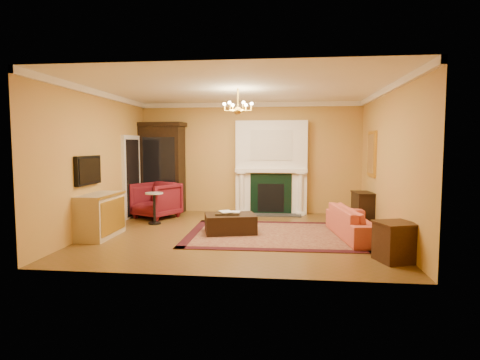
# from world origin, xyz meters

# --- Properties ---
(floor) EXTENTS (6.00, 5.50, 0.02)m
(floor) POSITION_xyz_m (0.00, 0.00, -0.01)
(floor) COLOR brown
(floor) RESTS_ON ground
(ceiling) EXTENTS (6.00, 5.50, 0.02)m
(ceiling) POSITION_xyz_m (0.00, 0.00, 3.01)
(ceiling) COLOR white
(ceiling) RESTS_ON wall_back
(wall_back) EXTENTS (6.00, 0.02, 3.00)m
(wall_back) POSITION_xyz_m (0.00, 2.76, 1.50)
(wall_back) COLOR #B79641
(wall_back) RESTS_ON floor
(wall_front) EXTENTS (6.00, 0.02, 3.00)m
(wall_front) POSITION_xyz_m (0.00, -2.76, 1.50)
(wall_front) COLOR #B79641
(wall_front) RESTS_ON floor
(wall_left) EXTENTS (0.02, 5.50, 3.00)m
(wall_left) POSITION_xyz_m (-3.01, 0.00, 1.50)
(wall_left) COLOR #B79641
(wall_left) RESTS_ON floor
(wall_right) EXTENTS (0.02, 5.50, 3.00)m
(wall_right) POSITION_xyz_m (3.01, 0.00, 1.50)
(wall_right) COLOR #B79641
(wall_right) RESTS_ON floor
(fireplace) EXTENTS (1.90, 0.70, 2.50)m
(fireplace) POSITION_xyz_m (0.60, 2.57, 1.19)
(fireplace) COLOR white
(fireplace) RESTS_ON wall_back
(crown_molding) EXTENTS (6.00, 5.50, 0.12)m
(crown_molding) POSITION_xyz_m (0.00, 0.96, 2.94)
(crown_molding) COLOR white
(crown_molding) RESTS_ON ceiling
(doorway) EXTENTS (0.08, 1.05, 2.10)m
(doorway) POSITION_xyz_m (-2.95, 1.70, 1.05)
(doorway) COLOR silver
(doorway) RESTS_ON wall_left
(tv_panel) EXTENTS (0.09, 0.95, 0.58)m
(tv_panel) POSITION_xyz_m (-2.95, -0.60, 1.35)
(tv_panel) COLOR black
(tv_panel) RESTS_ON wall_left
(gilt_mirror) EXTENTS (0.06, 0.76, 1.05)m
(gilt_mirror) POSITION_xyz_m (2.97, 1.40, 1.65)
(gilt_mirror) COLOR gold
(gilt_mirror) RESTS_ON wall_right
(chandelier) EXTENTS (0.63, 0.55, 0.53)m
(chandelier) POSITION_xyz_m (-0.00, 0.00, 2.61)
(chandelier) COLOR gold
(chandelier) RESTS_ON ceiling
(oriental_rug) EXTENTS (3.68, 2.79, 0.01)m
(oriental_rug) POSITION_xyz_m (0.78, 0.02, 0.01)
(oriental_rug) COLOR #460F11
(oriental_rug) RESTS_ON floor
(china_cabinet) EXTENTS (1.23, 0.65, 2.36)m
(china_cabinet) POSITION_xyz_m (-2.40, 2.49, 1.18)
(china_cabinet) COLOR black
(china_cabinet) RESTS_ON floor
(wingback_armchair) EXTENTS (1.28, 1.26, 0.99)m
(wingback_armchair) POSITION_xyz_m (-2.29, 1.61, 0.50)
(wingback_armchair) COLOR maroon
(wingback_armchair) RESTS_ON floor
(pedestal_table) EXTENTS (0.42, 0.42, 0.75)m
(pedestal_table) POSITION_xyz_m (-2.07, 0.82, 0.43)
(pedestal_table) COLOR black
(pedestal_table) RESTS_ON floor
(commode) EXTENTS (0.57, 1.18, 0.88)m
(commode) POSITION_xyz_m (-2.73, -0.60, 0.44)
(commode) COLOR tan
(commode) RESTS_ON floor
(coral_sofa) EXTENTS (0.88, 2.16, 0.82)m
(coral_sofa) POSITION_xyz_m (2.44, -0.09, 0.41)
(coral_sofa) COLOR #C84B3F
(coral_sofa) RESTS_ON floor
(end_table) EXTENTS (0.66, 0.66, 0.60)m
(end_table) POSITION_xyz_m (2.72, -1.71, 0.30)
(end_table) COLOR #341D0E
(end_table) RESTS_ON floor
(console_table) EXTENTS (0.44, 0.69, 0.73)m
(console_table) POSITION_xyz_m (2.78, 1.31, 0.37)
(console_table) COLOR black
(console_table) RESTS_ON floor
(leather_ottoman) EXTENTS (1.19, 0.99, 0.39)m
(leather_ottoman) POSITION_xyz_m (-0.17, 0.05, 0.21)
(leather_ottoman) COLOR black
(leather_ottoman) RESTS_ON oriental_rug
(ottoman_tray) EXTENTS (0.55, 0.45, 0.03)m
(ottoman_tray) POSITION_xyz_m (-0.23, 0.06, 0.42)
(ottoman_tray) COLOR black
(ottoman_tray) RESTS_ON leather_ottoman
(book_a) EXTENTS (0.23, 0.13, 0.32)m
(book_a) POSITION_xyz_m (-0.37, -0.00, 0.60)
(book_a) COLOR gray
(book_a) RESTS_ON ottoman_tray
(book_b) EXTENTS (0.19, 0.03, 0.26)m
(book_b) POSITION_xyz_m (-0.16, 0.10, 0.56)
(book_b) COLOR gray
(book_b) RESTS_ON ottoman_tray
(topiary_left) EXTENTS (0.15, 0.15, 0.41)m
(topiary_left) POSITION_xyz_m (0.08, 2.53, 1.45)
(topiary_left) COLOR tan
(topiary_left) RESTS_ON fireplace
(topiary_right) EXTENTS (0.16, 0.16, 0.42)m
(topiary_right) POSITION_xyz_m (1.26, 2.53, 1.46)
(topiary_right) COLOR tan
(topiary_right) RESTS_ON fireplace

